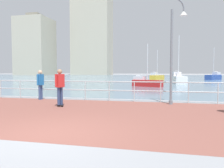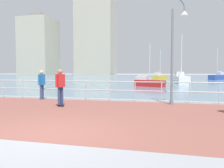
{
  "view_description": "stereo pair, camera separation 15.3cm",
  "coord_description": "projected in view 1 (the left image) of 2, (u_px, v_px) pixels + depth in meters",
  "views": [
    {
      "loc": [
        2.87,
        -5.2,
        1.65
      ],
      "look_at": [
        0.77,
        4.04,
        1.1
      ],
      "focal_mm": 35.58,
      "sensor_mm": 36.0,
      "label": 1
    },
    {
      "loc": [
        3.02,
        -5.16,
        1.65
      ],
      "look_at": [
        0.77,
        4.04,
        1.1
      ],
      "focal_mm": 35.58,
      "sensor_mm": 36.0,
      "label": 2
    }
  ],
  "objects": [
    {
      "name": "skateboarder",
      "position": [
        60.0,
        84.0,
        10.26
      ],
      "size": [
        0.41,
        0.54,
        1.74
      ],
      "color": "black",
      "rests_on": "ground"
    },
    {
      "name": "tower_steel",
      "position": [
        92.0,
        32.0,
        103.39
      ],
      "size": [
        17.28,
        11.95,
        41.93
      ],
      "color": "#B2AD99",
      "rests_on": "ground"
    },
    {
      "name": "bystander",
      "position": [
        40.0,
        82.0,
        12.83
      ],
      "size": [
        0.29,
        0.56,
        1.71
      ],
      "color": "#384C7A",
      "rests_on": "ground"
    },
    {
      "name": "brick_paving",
      "position": [
        87.0,
        113.0,
        8.74
      ],
      "size": [
        28.0,
        7.41,
        0.01
      ],
      "primitive_type": "cube",
      "color": "brown",
      "rests_on": "ground"
    },
    {
      "name": "harbor_water",
      "position": [
        151.0,
        78.0,
        56.16
      ],
      "size": [
        180.0,
        88.0,
        0.0
      ],
      "primitive_type": "cube",
      "color": "slate",
      "rests_on": "ground"
    },
    {
      "name": "tower_concrete",
      "position": [
        35.0,
        47.0,
        95.13
      ],
      "size": [
        13.3,
        13.01,
        26.05
      ],
      "color": "#B2AD99",
      "rests_on": "ground"
    },
    {
      "name": "sailboat_teal",
      "position": [
        146.0,
        82.0,
        23.93
      ],
      "size": [
        3.4,
        2.3,
        4.6
      ],
      "color": "#B21E1E",
      "rests_on": "ground"
    },
    {
      "name": "sailboat_gray",
      "position": [
        178.0,
        79.0,
        30.85
      ],
      "size": [
        2.04,
        4.82,
        6.57
      ],
      "color": "white",
      "rests_on": "ground"
    },
    {
      "name": "sailboat_red",
      "position": [
        214.0,
        77.0,
        43.24
      ],
      "size": [
        3.72,
        4.39,
        6.23
      ],
      "color": "#284799",
      "rests_on": "ground"
    },
    {
      "name": "ground",
      "position": [
        148.0,
        79.0,
        44.74
      ],
      "size": [
        220.0,
        220.0,
        0.0
      ],
      "primitive_type": "plane",
      "color": "gray"
    },
    {
      "name": "waterfront_railing",
      "position": [
        109.0,
        87.0,
        12.3
      ],
      "size": [
        25.25,
        0.06,
        1.1
      ],
      "color": "#B2BCC1",
      "rests_on": "ground"
    },
    {
      "name": "sailboat_ivory",
      "position": [
        157.0,
        77.0,
        43.07
      ],
      "size": [
        2.79,
        4.28,
        5.77
      ],
      "color": "gold",
      "rests_on": "ground"
    },
    {
      "name": "lamppost",
      "position": [
        175.0,
        46.0,
        10.84
      ],
      "size": [
        0.82,
        0.36,
        5.24
      ],
      "color": "slate",
      "rests_on": "ground"
    }
  ]
}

